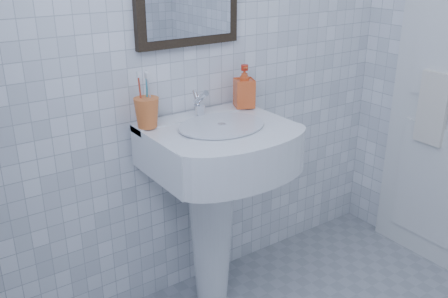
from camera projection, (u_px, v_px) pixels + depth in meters
wall_back at (209, 40)px, 2.27m from camera, size 2.20×0.02×2.50m
wall_left at (42, 217)px, 0.78m from camera, size 0.02×2.40×2.50m
washbasin at (214, 185)px, 2.28m from camera, size 0.61×0.45×0.94m
faucet at (200, 105)px, 2.23m from camera, size 0.05×0.11×0.13m
toothbrush_cup at (147, 113)px, 2.09m from camera, size 0.11×0.11×0.13m
soap_dispenser at (244, 86)px, 2.34m from camera, size 0.12×0.12×0.20m
towel_ring at (441, 74)px, 2.52m from camera, size 0.01×0.18×0.18m
hand_towel at (433, 109)px, 2.58m from camera, size 0.03×0.16×0.38m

